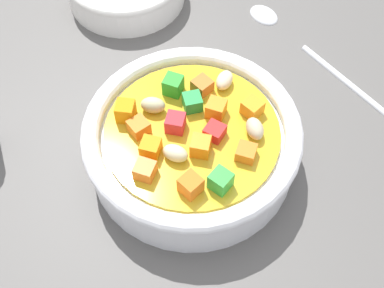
% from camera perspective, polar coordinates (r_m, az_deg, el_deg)
% --- Properties ---
extents(ground_plane, '(1.40, 1.40, 0.02)m').
position_cam_1_polar(ground_plane, '(0.44, -0.00, -2.29)').
color(ground_plane, '#565451').
extents(soup_bowl_main, '(0.18, 0.18, 0.06)m').
position_cam_1_polar(soup_bowl_main, '(0.41, -0.00, 0.35)').
color(soup_bowl_main, white).
rests_on(soup_bowl_main, ground_plane).
extents(spoon, '(0.19, 0.03, 0.01)m').
position_cam_1_polar(spoon, '(0.53, 11.42, 12.03)').
color(spoon, silver).
rests_on(spoon, ground_plane).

